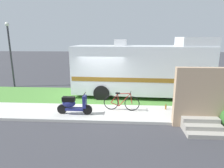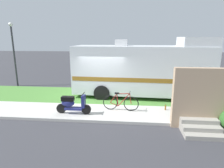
{
  "view_description": "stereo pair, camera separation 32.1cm",
  "coord_description": "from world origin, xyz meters",
  "px_view_note": "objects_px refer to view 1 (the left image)",
  "views": [
    {
      "loc": [
        1.23,
        -9.59,
        3.5
      ],
      "look_at": [
        0.62,
        0.3,
        1.1
      ],
      "focal_mm": 30.82,
      "sensor_mm": 36.0,
      "label": 1
    },
    {
      "loc": [
        1.55,
        -9.56,
        3.5
      ],
      "look_at": [
        0.62,
        0.3,
        1.1
      ],
      "focal_mm": 30.82,
      "sensor_mm": 36.0,
      "label": 2
    }
  ],
  "objects_px": {
    "pickup_truck_near": "(160,69)",
    "bottle_green": "(211,111)",
    "motorhome_rv": "(142,69)",
    "street_lamp_post": "(10,49)",
    "bottle_spare": "(166,107)",
    "bicycle": "(121,102)",
    "scooter": "(73,104)"
  },
  "relations": [
    {
      "from": "motorhome_rv",
      "to": "bottle_green",
      "type": "height_order",
      "value": "motorhome_rv"
    },
    {
      "from": "scooter",
      "to": "bicycle",
      "type": "height_order",
      "value": "scooter"
    },
    {
      "from": "bottle_spare",
      "to": "street_lamp_post",
      "type": "relative_size",
      "value": 0.06
    },
    {
      "from": "motorhome_rv",
      "to": "bottle_spare",
      "type": "height_order",
      "value": "motorhome_rv"
    },
    {
      "from": "bottle_green",
      "to": "bottle_spare",
      "type": "xyz_separation_m",
      "value": [
        -1.95,
        0.37,
        -0.01
      ]
    },
    {
      "from": "bicycle",
      "to": "pickup_truck_near",
      "type": "distance_m",
      "value": 7.96
    },
    {
      "from": "bottle_spare",
      "to": "pickup_truck_near",
      "type": "bearing_deg",
      "value": 82.51
    },
    {
      "from": "scooter",
      "to": "bicycle",
      "type": "bearing_deg",
      "value": 15.52
    },
    {
      "from": "scooter",
      "to": "bicycle",
      "type": "relative_size",
      "value": 0.94
    },
    {
      "from": "bottle_green",
      "to": "street_lamp_post",
      "type": "xyz_separation_m",
      "value": [
        -11.98,
        4.66,
        2.48
      ]
    },
    {
      "from": "bottle_green",
      "to": "bottle_spare",
      "type": "bearing_deg",
      "value": 169.37
    },
    {
      "from": "motorhome_rv",
      "to": "bicycle",
      "type": "height_order",
      "value": "motorhome_rv"
    },
    {
      "from": "bicycle",
      "to": "pickup_truck_near",
      "type": "xyz_separation_m",
      "value": [
        3.07,
        7.33,
        0.41
      ]
    },
    {
      "from": "bicycle",
      "to": "motorhome_rv",
      "type": "bearing_deg",
      "value": 66.84
    },
    {
      "from": "motorhome_rv",
      "to": "pickup_truck_near",
      "type": "distance_m",
      "value": 5.04
    },
    {
      "from": "bottle_green",
      "to": "street_lamp_post",
      "type": "height_order",
      "value": "street_lamp_post"
    },
    {
      "from": "motorhome_rv",
      "to": "street_lamp_post",
      "type": "bearing_deg",
      "value": 168.72
    },
    {
      "from": "motorhome_rv",
      "to": "scooter",
      "type": "height_order",
      "value": "motorhome_rv"
    },
    {
      "from": "motorhome_rv",
      "to": "bottle_green",
      "type": "xyz_separation_m",
      "value": [
        2.92,
        -2.85,
        -1.43
      ]
    },
    {
      "from": "motorhome_rv",
      "to": "street_lamp_post",
      "type": "height_order",
      "value": "street_lamp_post"
    },
    {
      "from": "bicycle",
      "to": "street_lamp_post",
      "type": "xyz_separation_m",
      "value": [
        -7.89,
        4.53,
        2.21
      ]
    },
    {
      "from": "scooter",
      "to": "street_lamp_post",
      "type": "distance_m",
      "value": 7.99
    },
    {
      "from": "bicycle",
      "to": "bottle_spare",
      "type": "relative_size",
      "value": 6.15
    },
    {
      "from": "pickup_truck_near",
      "to": "bottle_spare",
      "type": "xyz_separation_m",
      "value": [
        -0.93,
        -7.08,
        -0.68
      ]
    },
    {
      "from": "scooter",
      "to": "pickup_truck_near",
      "type": "bearing_deg",
      "value": 56.56
    },
    {
      "from": "scooter",
      "to": "pickup_truck_near",
      "type": "height_order",
      "value": "pickup_truck_near"
    },
    {
      "from": "pickup_truck_near",
      "to": "bottle_green",
      "type": "relative_size",
      "value": 19.94
    },
    {
      "from": "pickup_truck_near",
      "to": "street_lamp_post",
      "type": "height_order",
      "value": "street_lamp_post"
    },
    {
      "from": "bicycle",
      "to": "bottle_green",
      "type": "xyz_separation_m",
      "value": [
        4.09,
        -0.12,
        -0.27
      ]
    },
    {
      "from": "pickup_truck_near",
      "to": "bottle_green",
      "type": "xyz_separation_m",
      "value": [
        1.02,
        -7.45,
        -0.68
      ]
    },
    {
      "from": "motorhome_rv",
      "to": "pickup_truck_near",
      "type": "height_order",
      "value": "motorhome_rv"
    },
    {
      "from": "street_lamp_post",
      "to": "bottle_spare",
      "type": "bearing_deg",
      "value": -23.15
    }
  ]
}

